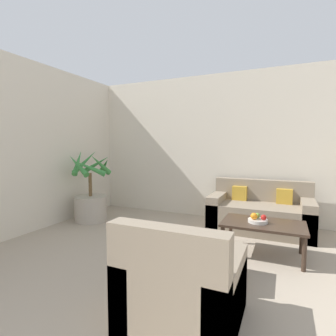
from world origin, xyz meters
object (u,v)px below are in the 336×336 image
(potted_palm, at_px, (91,199))
(sofa_loveseat, at_px, (260,213))
(apple_green, at_px, (257,216))
(apple_red, at_px, (264,217))
(ottoman, at_px, (213,262))
(fruit_bowl, at_px, (258,221))
(coffee_table, at_px, (263,227))
(orange_fruit, at_px, (254,216))
(armchair, at_px, (183,288))

(potted_palm, xyz_separation_m, sofa_loveseat, (2.86, 0.69, -0.13))
(sofa_loveseat, bearing_deg, apple_green, -87.13)
(potted_palm, distance_m, apple_red, 3.02)
(apple_green, distance_m, ottoman, 0.96)
(apple_green, bearing_deg, potted_palm, 173.94)
(fruit_bowl, relative_size, ottoman, 0.43)
(coffee_table, height_order, fruit_bowl, fruit_bowl)
(fruit_bowl, distance_m, apple_green, 0.07)
(coffee_table, height_order, apple_green, apple_green)
(orange_fruit, bearing_deg, apple_red, 9.61)
(fruit_bowl, height_order, apple_red, apple_red)
(coffee_table, height_order, apple_red, apple_red)
(coffee_table, xyz_separation_m, apple_red, (0.01, -0.04, 0.13))
(armchair, bearing_deg, coffee_table, 73.81)
(ottoman, bearing_deg, potted_palm, 156.05)
(coffee_table, distance_m, armchair, 1.65)
(apple_red, relative_size, ottoman, 0.12)
(coffee_table, height_order, orange_fruit, orange_fruit)
(apple_red, bearing_deg, sofa_loveseat, 96.96)
(orange_fruit, bearing_deg, sofa_loveseat, 90.92)
(apple_red, relative_size, orange_fruit, 0.83)
(ottoman, bearing_deg, sofa_loveseat, 80.65)
(armchair, height_order, ottoman, armchair)
(sofa_loveseat, height_order, orange_fruit, sofa_loveseat)
(coffee_table, distance_m, ottoman, 0.93)
(apple_red, xyz_separation_m, apple_green, (-0.08, 0.06, -0.00))
(apple_green, bearing_deg, sofa_loveseat, 92.87)
(apple_red, relative_size, apple_green, 1.01)
(potted_palm, bearing_deg, orange_fruit, -7.63)
(coffee_table, xyz_separation_m, armchair, (-0.46, -1.58, -0.09))
(fruit_bowl, height_order, orange_fruit, orange_fruit)
(apple_green, relative_size, ottoman, 0.12)
(fruit_bowl, xyz_separation_m, armchair, (-0.40, -1.56, -0.16))
(coffee_table, bearing_deg, apple_red, -81.83)
(fruit_bowl, height_order, apple_green, apple_green)
(ottoman, bearing_deg, apple_green, 67.03)
(coffee_table, bearing_deg, potted_palm, 173.67)
(apple_red, bearing_deg, coffee_table, 98.17)
(sofa_loveseat, height_order, ottoman, sofa_loveseat)
(apple_red, xyz_separation_m, orange_fruit, (-0.11, -0.02, 0.01))
(potted_palm, relative_size, apple_red, 19.22)
(potted_palm, xyz_separation_m, fruit_bowl, (2.93, -0.35, 0.03))
(armchair, bearing_deg, fruit_bowl, 75.74)
(orange_fruit, bearing_deg, apple_green, 66.96)
(potted_palm, xyz_separation_m, ottoman, (2.56, -1.14, -0.23))
(armchair, relative_size, ottoman, 1.53)
(fruit_bowl, relative_size, apple_red, 3.45)
(coffee_table, bearing_deg, armchair, -106.19)
(sofa_loveseat, height_order, coffee_table, sofa_loveseat)
(apple_green, bearing_deg, ottoman, -112.97)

